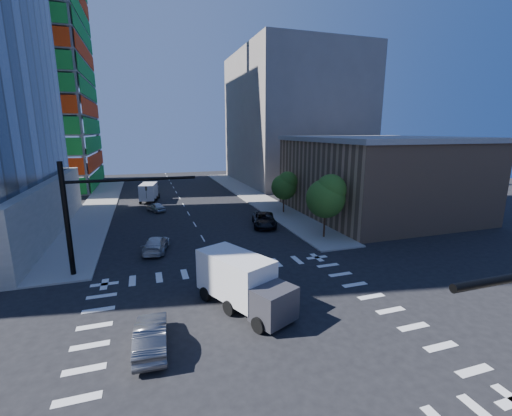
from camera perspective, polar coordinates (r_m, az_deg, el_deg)
name	(u,v)px	position (r m, az deg, el deg)	size (l,w,h in m)	color
ground	(254,327)	(21.51, -0.39, -19.16)	(160.00, 160.00, 0.00)	black
road_markings	(254,326)	(21.51, -0.39, -19.14)	(20.00, 20.00, 0.01)	silver
sidewalk_ne	(252,195)	(61.22, -0.72, 2.12)	(5.00, 60.00, 0.15)	gray
sidewalk_nw	(100,205)	(58.90, -24.60, 0.52)	(5.00, 60.00, 0.15)	gray
construction_building	(13,58)	(83.33, -35.48, 19.66)	(25.16, 34.50, 70.60)	slate
commercial_building	(377,176)	(50.23, 19.53, 5.09)	(20.50, 22.50, 10.60)	#947356
bg_building_ne	(293,119)	(79.42, 6.21, 14.57)	(24.00, 30.00, 28.00)	slate
signal_mast_nw	(87,208)	(29.81, -26.35, 0.04)	(10.20, 0.40, 9.00)	black
tree_south	(327,196)	(36.81, 11.78, 2.02)	(4.16, 4.16, 6.82)	#382316
tree_north	(285,185)	(47.65, 4.88, 3.79)	(3.54, 3.52, 5.78)	#382316
car_nb_far	(264,220)	(41.64, 1.36, -1.95)	(2.66, 5.77, 1.60)	black
car_sb_near	(156,244)	(34.45, -16.26, -5.78)	(2.03, 4.99, 1.45)	#B9B9B9
car_sb_mid	(156,207)	(51.34, -16.39, 0.17)	(1.54, 3.82, 1.30)	#B4B7BC
car_sb_cross	(151,336)	(20.12, -17.10, -19.65)	(1.63, 4.67, 1.54)	#4F5055
box_truck_near	(246,288)	(22.57, -1.67, -13.13)	(5.29, 7.12, 3.44)	black
box_truck_far	(150,193)	(59.20, -17.30, 2.41)	(3.48, 6.10, 3.01)	black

